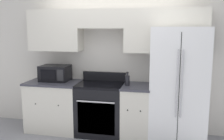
# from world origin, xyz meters

# --- Properties ---
(wall_back) EXTENTS (8.00, 0.39, 2.60)m
(wall_back) POSITION_xyz_m (0.01, 0.59, 1.49)
(wall_back) COLOR beige
(wall_back) RESTS_ON ground_plane
(lower_cabinets_left) EXTENTS (0.97, 0.64, 0.91)m
(lower_cabinets_left) POSITION_xyz_m (-1.08, 0.31, 0.46)
(lower_cabinets_left) COLOR beige
(lower_cabinets_left) RESTS_ON ground_plane
(lower_cabinets_right) EXTENTS (0.48, 0.64, 0.91)m
(lower_cabinets_right) POSITION_xyz_m (0.42, 0.31, 0.46)
(lower_cabinets_right) COLOR beige
(lower_cabinets_right) RESTS_ON ground_plane
(oven_range) EXTENTS (0.80, 0.65, 1.07)m
(oven_range) POSITION_xyz_m (-0.21, 0.31, 0.46)
(oven_range) COLOR black
(oven_range) RESTS_ON ground_plane
(refrigerator) EXTENTS (0.90, 0.79, 1.88)m
(refrigerator) POSITION_xyz_m (1.10, 0.38, 0.94)
(refrigerator) COLOR white
(refrigerator) RESTS_ON ground_plane
(microwave) EXTENTS (0.52, 0.38, 0.28)m
(microwave) POSITION_xyz_m (-1.08, 0.38, 1.05)
(microwave) COLOR black
(microwave) RESTS_ON lower_cabinets_left
(bottle) EXTENTS (0.08, 0.08, 0.23)m
(bottle) POSITION_xyz_m (0.27, 0.28, 1.00)
(bottle) COLOR black
(bottle) RESTS_ON lower_cabinets_right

